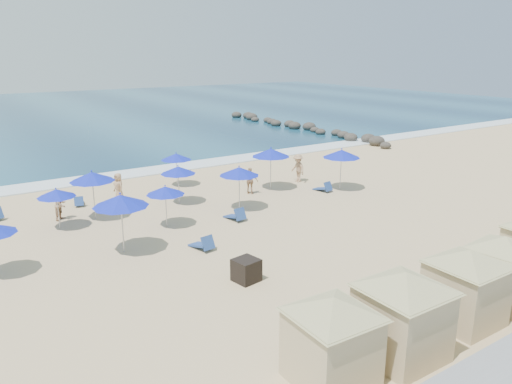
# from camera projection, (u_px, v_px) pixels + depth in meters

# --- Properties ---
(ground) EXTENTS (160.00, 160.00, 0.00)m
(ground) POSITION_uv_depth(u_px,v_px,m) (233.00, 245.00, 22.37)
(ground) COLOR tan
(ground) RESTS_ON ground
(ocean) EXTENTS (160.00, 80.00, 0.06)m
(ocean) POSITION_uv_depth(u_px,v_px,m) (16.00, 116.00, 66.16)
(ocean) COLOR navy
(ocean) RESTS_ON ground
(surf_line) EXTENTS (160.00, 2.50, 0.08)m
(surf_line) POSITION_uv_depth(u_px,v_px,m) (116.00, 176.00, 34.70)
(surf_line) COLOR white
(surf_line) RESTS_ON ground
(rock_jetty) EXTENTS (2.56, 26.66, 0.96)m
(rock_jetty) POSITION_uv_depth(u_px,v_px,m) (300.00, 126.00, 55.07)
(rock_jetty) COLOR #292522
(rock_jetty) RESTS_ON ground
(trash_bin) EXTENTS (1.00, 1.00, 0.87)m
(trash_bin) POSITION_uv_depth(u_px,v_px,m) (246.00, 270.00, 18.83)
(trash_bin) COLOR black
(trash_bin) RESTS_ON ground
(cabana_0) EXTENTS (4.28, 4.28, 2.68)m
(cabana_0) POSITION_uv_depth(u_px,v_px,m) (332.00, 329.00, 12.79)
(cabana_0) COLOR #C9B289
(cabana_0) RESTS_ON ground
(cabana_1) EXTENTS (4.58, 4.58, 2.87)m
(cabana_1) POSITION_uv_depth(u_px,v_px,m) (403.00, 304.00, 13.85)
(cabana_1) COLOR #C9B289
(cabana_1) RESTS_ON ground
(cabana_2) EXTENTS (4.38, 4.38, 2.75)m
(cabana_2) POSITION_uv_depth(u_px,v_px,m) (467.00, 277.00, 15.65)
(cabana_2) COLOR #C9B289
(cabana_2) RESTS_ON ground
(cabana_3) EXTENTS (4.21, 4.21, 2.65)m
(cabana_3) POSITION_uv_depth(u_px,v_px,m) (503.00, 261.00, 17.00)
(cabana_3) COLOR #C9B289
(cabana_3) RESTS_ON ground
(umbrella_3) EXTENTS (2.37, 2.37, 2.70)m
(umbrella_3) POSITION_uv_depth(u_px,v_px,m) (120.00, 201.00, 20.98)
(umbrella_3) COLOR #A5A8AD
(umbrella_3) RESTS_ON ground
(umbrella_4) EXTENTS (2.28, 2.28, 2.59)m
(umbrella_4) POSITION_uv_depth(u_px,v_px,m) (92.00, 177.00, 25.36)
(umbrella_4) COLOR #A5A8AD
(umbrella_4) RESTS_ON ground
(umbrella_5) EXTENTS (1.83, 1.83, 2.09)m
(umbrella_5) POSITION_uv_depth(u_px,v_px,m) (56.00, 193.00, 24.02)
(umbrella_5) COLOR #A5A8AD
(umbrella_5) RESTS_ON ground
(umbrella_6) EXTENTS (1.89, 1.89, 2.15)m
(umbrella_6) POSITION_uv_depth(u_px,v_px,m) (165.00, 190.00, 24.29)
(umbrella_6) COLOR #A5A8AD
(umbrella_6) RESTS_ON ground
(umbrella_7) EXTENTS (1.99, 1.99, 2.26)m
(umbrella_7) POSITION_uv_depth(u_px,v_px,m) (178.00, 170.00, 28.01)
(umbrella_7) COLOR #A5A8AD
(umbrella_7) RESTS_ON ground
(umbrella_8) EXTENTS (2.18, 2.18, 2.48)m
(umbrella_8) POSITION_uv_depth(u_px,v_px,m) (239.00, 171.00, 26.91)
(umbrella_8) COLOR #A5A8AD
(umbrella_8) RESTS_ON ground
(umbrella_9) EXTENTS (1.94, 1.94, 2.21)m
(umbrella_9) POSITION_uv_depth(u_px,v_px,m) (176.00, 157.00, 31.75)
(umbrella_9) COLOR #A5A8AD
(umbrella_9) RESTS_ON ground
(umbrella_10) EXTENTS (2.37, 2.37, 2.69)m
(umbrella_10) POSITION_uv_depth(u_px,v_px,m) (271.00, 153.00, 30.91)
(umbrella_10) COLOR #A5A8AD
(umbrella_10) RESTS_ON ground
(umbrella_11) EXTENTS (2.32, 2.32, 2.64)m
(umbrella_11) POSITION_uv_depth(u_px,v_px,m) (342.00, 154.00, 30.81)
(umbrella_11) COLOR #A5A8AD
(umbrella_11) RESTS_ON ground
(beach_chair_2) EXTENTS (0.78, 1.20, 0.61)m
(beach_chair_2) POSITION_uv_depth(u_px,v_px,m) (79.00, 202.00, 28.06)
(beach_chair_2) COLOR navy
(beach_chair_2) RESTS_ON ground
(beach_chair_3) EXTENTS (0.77, 1.38, 0.72)m
(beach_chair_3) POSITION_uv_depth(u_px,v_px,m) (203.00, 244.00, 21.86)
(beach_chair_3) COLOR navy
(beach_chair_3) RESTS_ON ground
(beach_chair_4) EXTENTS (0.69, 1.36, 0.73)m
(beach_chair_4) POSITION_uv_depth(u_px,v_px,m) (236.00, 215.00, 25.66)
(beach_chair_4) COLOR navy
(beach_chair_4) RESTS_ON ground
(beach_chair_5) EXTENTS (0.70, 1.29, 0.68)m
(beach_chair_5) POSITION_uv_depth(u_px,v_px,m) (324.00, 188.00, 30.91)
(beach_chair_5) COLOR navy
(beach_chair_5) RESTS_ON ground
(beachgoer_0) EXTENTS (0.96, 0.97, 1.58)m
(beachgoer_0) POSITION_uv_depth(u_px,v_px,m) (61.00, 205.00, 25.64)
(beachgoer_0) COLOR tan
(beachgoer_0) RESTS_ON ground
(beachgoer_1) EXTENTS (0.94, 0.97, 1.62)m
(beachgoer_1) POSITION_uv_depth(u_px,v_px,m) (250.00, 181.00, 30.27)
(beachgoer_1) COLOR tan
(beachgoer_1) RESTS_ON ground
(beachgoer_2) EXTENTS (0.74, 1.23, 1.86)m
(beachgoer_2) POSITION_uv_depth(u_px,v_px,m) (298.00, 168.00, 33.04)
(beachgoer_2) COLOR tan
(beachgoer_2) RESTS_ON ground
(beachgoer_3) EXTENTS (0.66, 0.89, 1.67)m
(beachgoer_3) POSITION_uv_depth(u_px,v_px,m) (119.00, 187.00, 28.75)
(beachgoer_3) COLOR tan
(beachgoer_3) RESTS_ON ground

